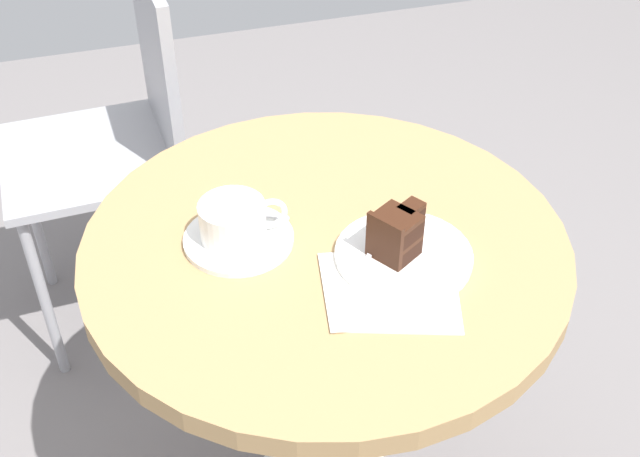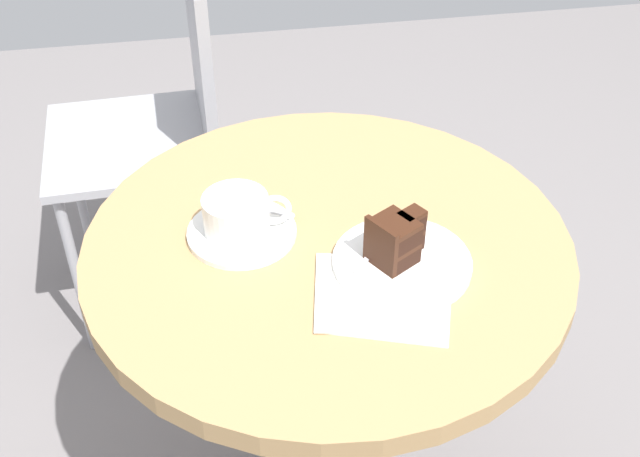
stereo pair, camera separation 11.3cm
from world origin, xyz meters
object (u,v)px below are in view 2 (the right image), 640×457
cake_plate (402,263)px  coffee_cup (237,213)px  fork (386,234)px  saucer (242,232)px  napkin (381,294)px  cafe_chair (164,115)px  teaspoon (272,211)px  cake_slice (395,240)px

cake_plate → coffee_cup: bearing=153.5°
fork → saucer: bearing=114.0°
saucer → fork: (0.21, -0.05, 0.01)m
napkin → cafe_chair: bearing=109.9°
teaspoon → cafe_chair: 0.68m
napkin → cake_slice: bearing=61.1°
fork → napkin: size_ratio=0.60×
coffee_cup → fork: size_ratio=0.99×
cake_slice → cafe_chair: (-0.33, 0.77, -0.22)m
saucer → cafe_chair: size_ratio=0.19×
fork → cake_slice: bearing=-142.4°
saucer → cake_slice: 0.23m
teaspoon → cafe_chair: bearing=138.3°
cake_plate → fork: fork is taller
coffee_cup → cake_slice: cake_slice is taller
cafe_chair → napkin: bearing=17.2°
coffee_cup → cake_slice: (0.21, -0.11, 0.01)m
teaspoon → cake_plate: size_ratio=0.45×
cake_plate → fork: 0.06m
fork → napkin: (-0.03, -0.11, -0.01)m
coffee_cup → cake_plate: size_ratio=0.66×
teaspoon → cake_slice: size_ratio=0.97×
coffee_cup → fork: (0.21, -0.05, -0.02)m
coffee_cup → teaspoon: coffee_cup is taller
cake_slice → napkin: 0.08m
cafe_chair → teaspoon: bearing=12.7°
fork → cafe_chair: cafe_chair is taller
saucer → fork: size_ratio=1.23×
cake_plate → cake_slice: bearing=156.2°
cake_slice → fork: size_ratio=0.69×
fork → napkin: 0.11m
saucer → napkin: (0.17, -0.16, -0.00)m
cake_plate → cake_slice: cake_slice is taller
fork → cafe_chair: (-0.33, 0.72, -0.19)m
teaspoon → napkin: (0.13, -0.19, -0.01)m
saucer → napkin: saucer is taller
saucer → cafe_chair: cafe_chair is taller
napkin → teaspoon: bearing=122.7°
teaspoon → cafe_chair: (-0.17, 0.63, -0.19)m
cafe_chair → fork: bearing=22.1°
cake_plate → fork: bearing=100.5°
teaspoon → cafe_chair: size_ratio=0.10×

